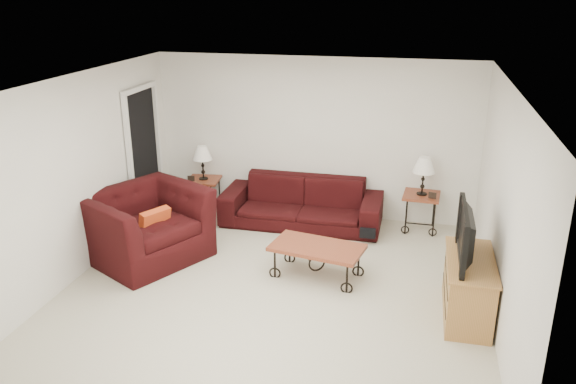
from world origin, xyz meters
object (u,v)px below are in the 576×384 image
object	(u,v)px
side_table_left	(204,195)
backpack	(369,227)
television	(472,235)
lamp_right	(423,176)
tv_stand	(468,288)
armchair	(146,226)
coffee_table	(317,261)
sofa	(302,203)
side_table_right	(420,212)
lamp_left	(203,163)

from	to	relation	value
side_table_left	backpack	bearing A→B (deg)	-12.24
side_table_left	television	size ratio (longest dim) A/B	0.54
lamp_right	tv_stand	distance (m)	2.42
armchair	coffee_table	bearing A→B (deg)	-61.84
sofa	television	world-z (taller)	television
television	backpack	xyz separation A→B (m)	(-1.24, 1.71, -0.76)
coffee_table	backpack	size ratio (longest dim) A/B	2.56
coffee_table	television	world-z (taller)	television
coffee_table	tv_stand	distance (m)	1.86
sofa	side_table_right	size ratio (longest dim) A/B	4.23
sofa	lamp_left	distance (m)	1.73
side_table_right	television	size ratio (longest dim) A/B	0.56
television	tv_stand	bearing A→B (deg)	90.00
coffee_table	armchair	world-z (taller)	armchair
armchair	tv_stand	distance (m)	4.14
side_table_left	lamp_left	xyz separation A→B (m)	(0.00, 0.00, 0.55)
tv_stand	backpack	size ratio (longest dim) A/B	2.58
sofa	side_table_left	size ratio (longest dim) A/B	4.43
side_table_left	armchair	bearing A→B (deg)	-94.06
coffee_table	backpack	distance (m)	1.32
television	backpack	bearing A→B (deg)	-144.17
sofa	lamp_right	world-z (taller)	lamp_right
coffee_table	side_table_left	bearing A→B (deg)	140.67
side_table_left	coffee_table	size ratio (longest dim) A/B	0.48
coffee_table	tv_stand	bearing A→B (deg)	-15.83
side_table_right	backpack	xyz separation A→B (m)	(-0.71, -0.59, -0.06)
coffee_table	lamp_left	bearing A→B (deg)	140.67
lamp_right	armchair	size ratio (longest dim) A/B	0.40
lamp_right	television	world-z (taller)	television
lamp_left	coffee_table	world-z (taller)	lamp_left
side_table_left	tv_stand	xyz separation A→B (m)	(3.98, -2.30, 0.07)
lamp_left	armchair	world-z (taller)	lamp_left
sofa	coffee_table	distance (m)	1.71
coffee_table	backpack	bearing A→B (deg)	66.17
sofa	tv_stand	distance (m)	3.15
lamp_left	tv_stand	distance (m)	4.62
sofa	armchair	size ratio (longest dim) A/B	1.67
lamp_left	backpack	xyz separation A→B (m)	(2.72, -0.59, -0.60)
sofa	backpack	bearing A→B (deg)	-21.02
side_table_left	tv_stand	distance (m)	4.60
side_table_left	television	distance (m)	4.63
lamp_right	coffee_table	xyz separation A→B (m)	(-1.24, -1.79, -0.65)
side_table_left	lamp_left	distance (m)	0.55
side_table_right	sofa	bearing A→B (deg)	-174.21
coffee_table	armchair	bearing A→B (deg)	179.79
coffee_table	tv_stand	world-z (taller)	tv_stand
lamp_right	coffee_table	size ratio (longest dim) A/B	0.51
lamp_right	armchair	world-z (taller)	lamp_right
sofa	armchair	bearing A→B (deg)	-137.94
backpack	coffee_table	bearing A→B (deg)	-105.15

